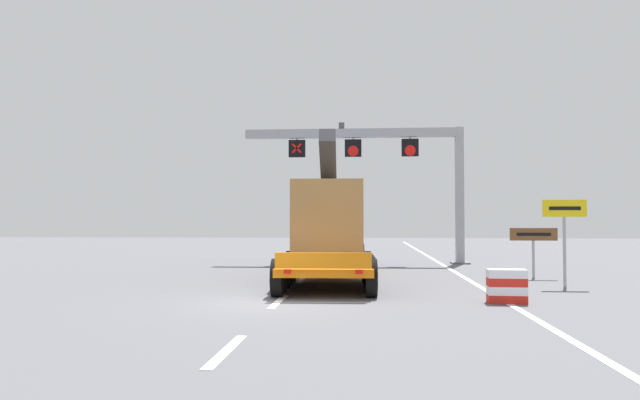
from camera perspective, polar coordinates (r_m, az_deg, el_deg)
name	(u,v)px	position (r m, az deg, el deg)	size (l,w,h in m)	color
ground	(275,302)	(16.36, -4.29, -9.69)	(112.00, 112.00, 0.00)	#5B5B60
lane_markings	(320,262)	(31.46, 0.03, -5.91)	(0.20, 45.14, 0.01)	silver
edge_line_right	(447,268)	(28.37, 12.04, -6.32)	(0.20, 63.00, 0.01)	silver
overhead_lane_gantry	(384,155)	(30.73, 6.17, 4.31)	(11.37, 0.90, 7.18)	#9EA0A5
heavy_haul_truck_orange	(331,225)	(24.59, 1.04, -2.42)	(3.40, 14.13, 5.30)	orange
exit_sign_yellow	(565,221)	(21.17, 22.28, -1.90)	(1.41, 0.15, 2.87)	#9EA0A5
tourist_info_sign_brown	(534,239)	(23.97, 19.69, -3.56)	(1.75, 0.15, 1.90)	#9EA0A5
crash_barrier_striped	(507,286)	(16.81, 17.37, -7.85)	(1.02, 0.55, 0.90)	red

